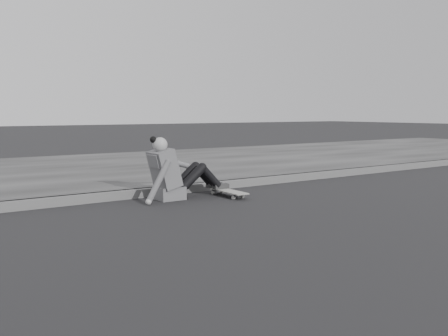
% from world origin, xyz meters
% --- Properties ---
extents(ground, '(80.00, 80.00, 0.00)m').
position_xyz_m(ground, '(0.00, 0.00, 0.00)').
color(ground, black).
rests_on(ground, ground).
extents(curb, '(24.00, 0.16, 0.12)m').
position_xyz_m(curb, '(0.00, 2.58, 0.06)').
color(curb, '#4F4F4F').
rests_on(curb, ground).
extents(sidewalk, '(24.00, 6.00, 0.12)m').
position_xyz_m(sidewalk, '(0.00, 5.60, 0.06)').
color(sidewalk, '#343434').
rests_on(sidewalk, ground).
extents(skateboard, '(0.20, 0.78, 0.09)m').
position_xyz_m(skateboard, '(-2.32, 1.95, 0.07)').
color(skateboard, gray).
rests_on(skateboard, ground).
extents(seated_woman, '(1.38, 0.46, 0.88)m').
position_xyz_m(seated_woman, '(-3.06, 2.20, 0.36)').
color(seated_woman, '#515154').
rests_on(seated_woman, ground).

